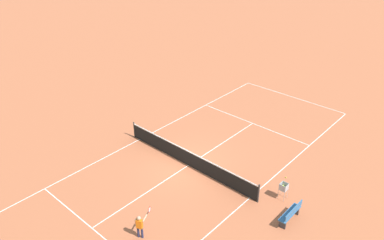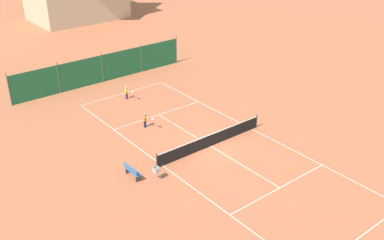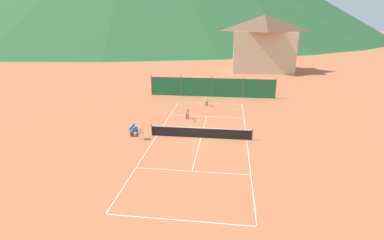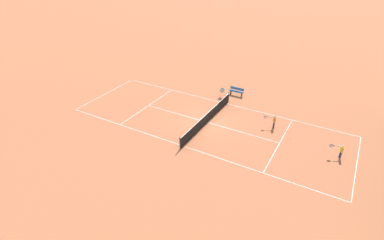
% 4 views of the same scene
% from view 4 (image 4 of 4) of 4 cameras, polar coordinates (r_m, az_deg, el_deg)
% --- Properties ---
extents(ground_plane, '(600.00, 600.00, 0.00)m').
position_cam_4_polar(ground_plane, '(26.30, 2.93, -0.45)').
color(ground_plane, '#B7603D').
extents(court_line_markings, '(8.25, 23.85, 0.01)m').
position_cam_4_polar(court_line_markings, '(26.30, 2.93, -0.45)').
color(court_line_markings, white).
rests_on(court_line_markings, ground).
extents(tennis_net, '(9.18, 0.08, 1.06)m').
position_cam_4_polar(tennis_net, '(26.04, 2.96, 0.49)').
color(tennis_net, '#2D2D2D').
rests_on(tennis_net, ground).
extents(player_far_baseline, '(0.38, 0.98, 1.11)m').
position_cam_4_polar(player_far_baseline, '(24.27, 26.49, -5.17)').
color(player_far_baseline, '#23284C').
rests_on(player_far_baseline, ground).
extents(player_far_service, '(0.44, 1.02, 1.18)m').
position_cam_4_polar(player_far_service, '(26.09, 15.31, -0.12)').
color(player_far_service, '#23284C').
rests_on(player_far_service, ground).
extents(tennis_ball_far_corner, '(0.07, 0.07, 0.07)m').
position_cam_4_polar(tennis_ball_far_corner, '(25.34, 18.24, -3.38)').
color(tennis_ball_far_corner, '#CCE033').
rests_on(tennis_ball_far_corner, ground).
extents(tennis_ball_by_net_right, '(0.07, 0.07, 0.07)m').
position_cam_4_polar(tennis_ball_by_net_right, '(30.95, 2.55, 4.68)').
color(tennis_ball_by_net_right, '#CCE033').
rests_on(tennis_ball_by_net_right, ground).
extents(tennis_ball_alley_right, '(0.07, 0.07, 0.07)m').
position_cam_4_polar(tennis_ball_alley_right, '(26.26, 17.43, -1.94)').
color(tennis_ball_alley_right, '#CCE033').
rests_on(tennis_ball_alley_right, ground).
extents(ball_hopper, '(0.36, 0.36, 0.89)m').
position_cam_4_polar(ball_hopper, '(30.64, 5.75, 5.56)').
color(ball_hopper, '#B7B7BC').
rests_on(ball_hopper, ground).
extents(courtside_bench, '(0.36, 1.50, 0.84)m').
position_cam_4_polar(courtside_bench, '(31.21, 8.48, 5.44)').
color(courtside_bench, '#336699').
rests_on(courtside_bench, ground).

